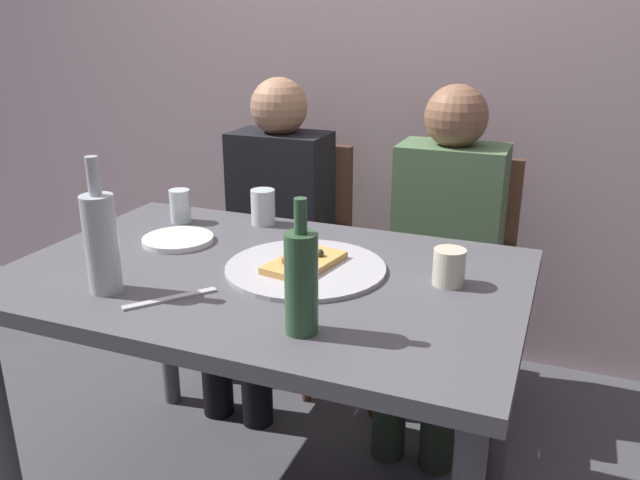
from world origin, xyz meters
TOP-DOWN VIEW (x-y plane):
  - back_wall at (0.00, 1.22)m, footprint 6.00×0.10m
  - dining_table at (0.00, 0.00)m, footprint 1.31×0.86m
  - pizza_tray at (0.10, 0.04)m, footprint 0.41×0.41m
  - pizza_slice_last at (0.09, 0.04)m, footprint 0.17×0.24m
  - wine_bottle at (0.22, -0.27)m, footprint 0.07×0.07m
  - beer_bottle at (-0.30, -0.25)m, footprint 0.08×0.08m
  - tumbler_near at (-0.43, 0.27)m, footprint 0.07×0.07m
  - tumbler_far at (-0.18, 0.35)m, footprint 0.08×0.08m
  - wine_glass at (0.45, 0.09)m, footprint 0.08×0.08m
  - plate_stack at (-0.33, 0.11)m, footprint 0.20×0.20m
  - table_knife at (-0.12, -0.24)m, footprint 0.15×0.18m
  - chair_left at (-0.31, 0.83)m, footprint 0.44×0.44m
  - chair_right at (0.33, 0.83)m, footprint 0.44×0.44m
  - guest_in_sweater at (-0.31, 0.68)m, footprint 0.36×0.56m
  - guest_in_beanie at (0.33, 0.68)m, footprint 0.36×0.56m

SIDE VIEW (x-z plane):
  - chair_left at x=-0.31m, z-range 0.06..0.96m
  - chair_right at x=0.33m, z-range 0.06..0.96m
  - guest_in_sweater at x=-0.31m, z-range 0.06..1.23m
  - guest_in_beanie at x=0.33m, z-range 0.06..1.23m
  - dining_table at x=0.00m, z-range 0.29..1.05m
  - table_knife at x=-0.12m, z-range 0.76..0.76m
  - pizza_tray at x=0.10m, z-range 0.76..0.77m
  - plate_stack at x=-0.33m, z-range 0.76..0.77m
  - pizza_slice_last at x=0.09m, z-range 0.76..0.81m
  - wine_glass at x=0.45m, z-range 0.76..0.85m
  - tumbler_near at x=-0.43m, z-range 0.76..0.86m
  - tumbler_far at x=-0.18m, z-range 0.76..0.87m
  - wine_bottle at x=0.22m, z-range 0.73..1.02m
  - beer_bottle at x=-0.30m, z-range 0.72..1.05m
  - back_wall at x=0.00m, z-range 0.00..2.60m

